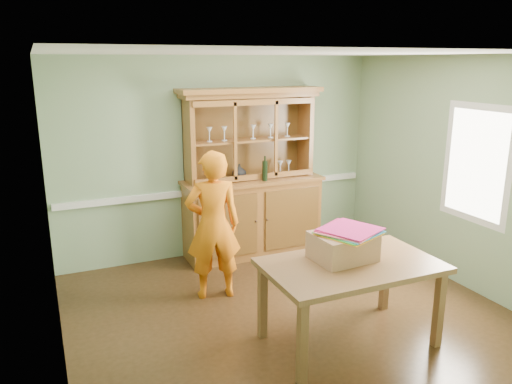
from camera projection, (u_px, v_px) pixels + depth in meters
name	position (u px, v px, depth m)	size (l,w,h in m)	color
floor	(286.00, 311.00, 5.40)	(4.50, 4.50, 0.00)	#432A15
ceiling	(290.00, 53.00, 4.71)	(4.50, 4.50, 0.00)	white
wall_back	(221.00, 157.00, 6.83)	(4.50, 4.50, 0.00)	gray
wall_left	(50.00, 218.00, 4.18)	(4.00, 4.00, 0.00)	gray
wall_right	(456.00, 172.00, 5.94)	(4.00, 4.00, 0.00)	gray
wall_front	(428.00, 261.00, 3.29)	(4.50, 4.50, 0.00)	gray
chair_rail	(222.00, 189.00, 6.92)	(4.41, 0.05, 0.08)	white
framed_map	(49.00, 187.00, 4.40)	(0.03, 0.60, 0.46)	#352015
window_panel	(476.00, 164.00, 5.63)	(0.03, 0.96, 1.36)	white
china_hutch	(252.00, 198.00, 6.87)	(1.95, 0.64, 2.29)	brown
dining_table	(351.00, 272.00, 4.65)	(1.63, 0.98, 0.81)	brown
cardboard_box	(343.00, 246.00, 4.69)	(0.55, 0.44, 0.26)	#AA7B57
kite_stack	(348.00, 231.00, 4.63)	(0.64, 0.64, 0.05)	#FF9F20
person	(213.00, 225.00, 5.56)	(0.62, 0.41, 1.70)	orange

